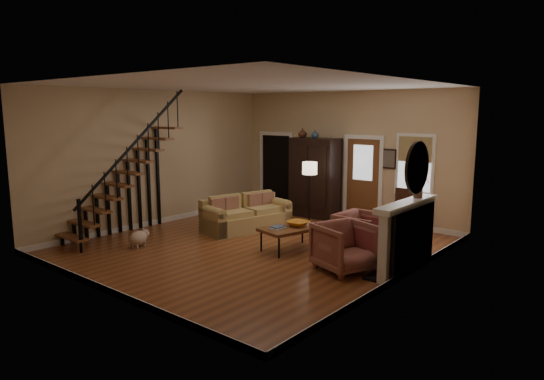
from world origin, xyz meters
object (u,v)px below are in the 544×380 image
Objects in this scene: armchair_left at (345,247)px; side_chair at (401,211)px; sofa at (246,214)px; floor_lamp at (309,194)px; coffee_table at (291,239)px; armoire at (315,178)px; armchair_right at (362,233)px.

side_chair is at bearing 27.13° from armchair_left.
armchair_left is (3.36, -1.07, 0.04)m from sofa.
sofa is 3.60m from side_chair.
sofa is 1.32× the size of floor_lamp.
floor_lamp is at bearing 65.61° from armchair_left.
coffee_table is 1.23× the size of side_chair.
side_chair reaches higher than coffee_table.
armoire reaches higher than sofa.
armoire is 1.67× the size of coffee_table.
armchair_left is at bearing -82.51° from side_chair.
side_chair is (-0.11, 2.02, 0.10)m from armchair_right.
floor_lamp is at bearing 115.99° from coffee_table.
sofa is at bearing 91.97° from armchair_left.
side_chair is (2.07, 0.73, -0.28)m from floor_lamp.
armchair_left is 3.47m from floor_lamp.
coffee_table is 2.95m from side_chair.
side_chair is at bearing 68.00° from coffee_table.
armoire is 2.39m from sofa.
armchair_left is (1.51, -0.41, 0.19)m from coffee_table.
armoire is 1.01× the size of sofa.
armchair_left is 3.16m from side_chair.
coffee_table is 1.41m from armchair_right.
floor_lamp reaches higher than armchair_left.
floor_lamp is at bearing -62.62° from armoire.
armchair_right is (2.66, -2.22, -0.64)m from armoire.
armoire is at bearing 93.47° from sofa.
armoire is at bearing 117.38° from floor_lamp.
armoire reaches higher than side_chair.
floor_lamp reaches higher than side_chair.
sofa is at bearing -123.46° from floor_lamp.
armchair_left is 1.04× the size of armchair_right.
armoire is 1.08m from floor_lamp.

